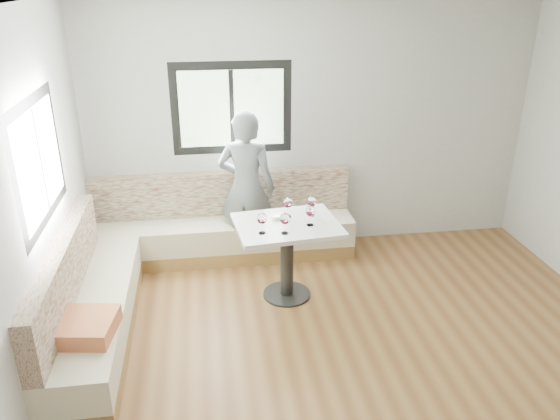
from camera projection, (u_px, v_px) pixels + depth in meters
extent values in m
cube|color=brown|center=(371.00, 377.00, 4.38)|extent=(5.00, 5.00, 0.01)
cube|color=white|center=(401.00, 6.00, 3.27)|extent=(5.00, 5.00, 0.01)
cube|color=#B7B7B2|center=(313.00, 128.00, 6.09)|extent=(5.00, 0.01, 2.80)
cube|color=#B7B7B2|center=(8.00, 242.00, 3.49)|extent=(0.01, 5.00, 2.80)
cube|color=black|center=(232.00, 108.00, 5.87)|extent=(1.30, 0.02, 1.00)
cube|color=black|center=(39.00, 161.00, 4.21)|extent=(0.02, 1.30, 1.00)
cube|color=olive|center=(225.00, 250.00, 6.23)|extent=(2.90, 0.55, 0.16)
cube|color=beige|center=(224.00, 233.00, 6.14)|extent=(2.90, 0.55, 0.29)
cube|color=beige|center=(222.00, 193.00, 6.17)|extent=(2.90, 0.14, 0.50)
cube|color=olive|center=(100.00, 332.00, 4.80)|extent=(0.55, 2.25, 0.16)
cube|color=beige|center=(96.00, 311.00, 4.71)|extent=(0.55, 2.25, 0.29)
cube|color=beige|center=(64.00, 272.00, 4.53)|extent=(0.14, 2.25, 0.50)
cube|color=#C97045|center=(85.00, 327.00, 4.14)|extent=(0.51, 0.51, 0.13)
cylinder|color=black|center=(287.00, 294.00, 5.51)|extent=(0.47, 0.47, 0.02)
cylinder|color=black|center=(287.00, 262.00, 5.36)|extent=(0.13, 0.13, 0.75)
cube|color=silver|center=(287.00, 225.00, 5.20)|extent=(1.05, 0.85, 0.04)
imported|color=#595E60|center=(247.00, 188.00, 5.89)|extent=(0.72, 0.58, 1.71)
cylinder|color=white|center=(276.00, 217.00, 5.27)|extent=(0.09, 0.09, 0.04)
sphere|color=black|center=(277.00, 216.00, 5.28)|extent=(0.02, 0.02, 0.02)
sphere|color=black|center=(275.00, 216.00, 5.27)|extent=(0.02, 0.02, 0.02)
sphere|color=black|center=(277.00, 217.00, 5.25)|extent=(0.02, 0.02, 0.02)
cylinder|color=white|center=(262.00, 233.00, 4.99)|extent=(0.07, 0.07, 0.01)
cylinder|color=white|center=(262.00, 228.00, 4.97)|extent=(0.01, 0.01, 0.09)
ellipsoid|color=white|center=(262.00, 218.00, 4.93)|extent=(0.09, 0.09, 0.11)
cylinder|color=#40030F|center=(262.00, 221.00, 4.94)|extent=(0.06, 0.06, 0.02)
cylinder|color=white|center=(285.00, 233.00, 4.99)|extent=(0.07, 0.07, 0.01)
cylinder|color=white|center=(285.00, 228.00, 4.97)|extent=(0.01, 0.01, 0.09)
ellipsoid|color=white|center=(285.00, 219.00, 4.93)|extent=(0.09, 0.09, 0.11)
cylinder|color=#40030F|center=(285.00, 221.00, 4.94)|extent=(0.06, 0.06, 0.02)
cylinder|color=white|center=(310.00, 225.00, 5.15)|extent=(0.07, 0.07, 0.01)
cylinder|color=white|center=(310.00, 220.00, 5.13)|extent=(0.01, 0.01, 0.09)
ellipsoid|color=white|center=(310.00, 211.00, 5.09)|extent=(0.09, 0.09, 0.11)
cylinder|color=#40030F|center=(310.00, 213.00, 5.10)|extent=(0.06, 0.06, 0.02)
cylinder|color=white|center=(288.00, 216.00, 5.33)|extent=(0.07, 0.07, 0.01)
cylinder|color=white|center=(288.00, 212.00, 5.31)|extent=(0.01, 0.01, 0.09)
ellipsoid|color=white|center=(288.00, 203.00, 5.28)|extent=(0.09, 0.09, 0.11)
cylinder|color=#40030F|center=(288.00, 205.00, 5.29)|extent=(0.06, 0.06, 0.02)
cylinder|color=white|center=(311.00, 215.00, 5.36)|extent=(0.07, 0.07, 0.01)
cylinder|color=white|center=(311.00, 211.00, 5.34)|extent=(0.01, 0.01, 0.09)
ellipsoid|color=white|center=(312.00, 202.00, 5.30)|extent=(0.09, 0.09, 0.11)
cylinder|color=#40030F|center=(312.00, 204.00, 5.31)|extent=(0.06, 0.06, 0.02)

